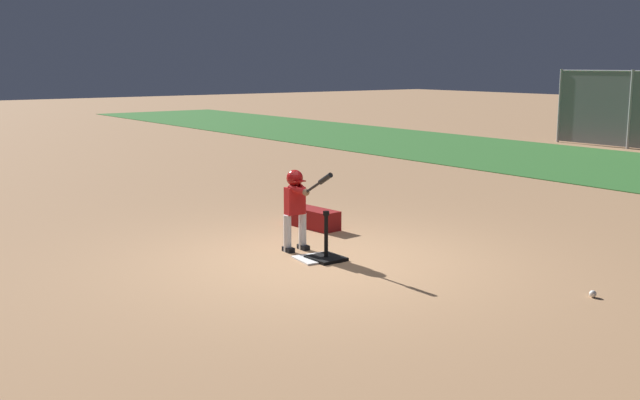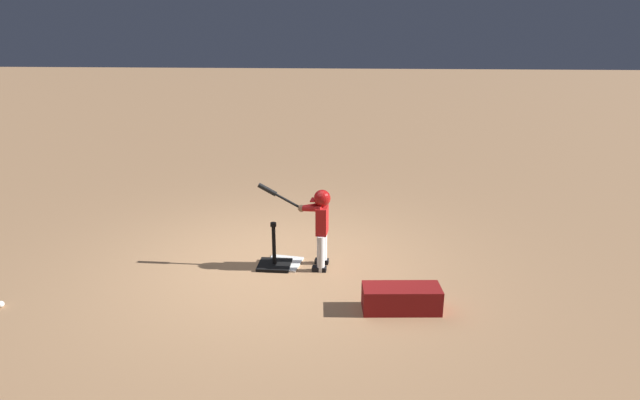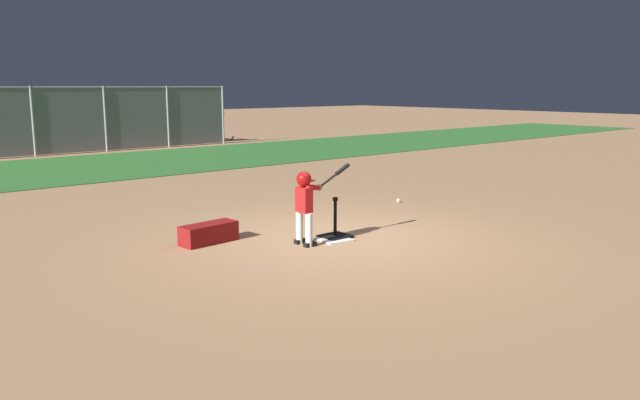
{
  "view_description": "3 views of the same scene",
  "coord_description": "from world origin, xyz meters",
  "views": [
    {
      "loc": [
        7.02,
        -5.26,
        2.36
      ],
      "look_at": [
        -0.51,
        0.35,
        0.65
      ],
      "focal_mm": 42.0,
      "sensor_mm": 36.0,
      "label": 1
    },
    {
      "loc": [
        -1.15,
        5.91,
        2.82
      ],
      "look_at": [
        -0.62,
        0.02,
        0.9
      ],
      "focal_mm": 28.0,
      "sensor_mm": 36.0,
      "label": 2
    },
    {
      "loc": [
        -6.06,
        -6.52,
        2.21
      ],
      "look_at": [
        -0.46,
        -0.06,
        0.64
      ],
      "focal_mm": 35.0,
      "sensor_mm": 36.0,
      "label": 3
    }
  ],
  "objects": [
    {
      "name": "baseball",
      "position": [
        2.78,
        1.38,
        0.04
      ],
      "size": [
        0.07,
        0.07,
        0.07
      ],
      "primitive_type": "sphere",
      "color": "white",
      "rests_on": "ground_plane"
    },
    {
      "name": "ground_plane",
      "position": [
        0.0,
        0.0,
        0.0
      ],
      "size": [
        90.0,
        90.0,
        0.0
      ],
      "primitive_type": "plane",
      "color": "#AD7F56"
    },
    {
      "name": "batting_tee",
      "position": [
        -0.04,
        0.09,
        0.08
      ],
      "size": [
        0.42,
        0.38,
        0.61
      ],
      "color": "black",
      "rests_on": "ground_plane"
    },
    {
      "name": "home_plate",
      "position": [
        -0.14,
        0.0,
        0.01
      ],
      "size": [
        0.5,
        0.5,
        0.02
      ],
      "primitive_type": "cube",
      "rotation": [
        0.0,
        0.0,
        -0.13
      ],
      "color": "white",
      "rests_on": "ground_plane"
    },
    {
      "name": "equipment_bag",
      "position": [
        -1.6,
        1.05,
        0.14
      ],
      "size": [
        0.87,
        0.4,
        0.28
      ],
      "primitive_type": "cube",
      "rotation": [
        0.0,
        0.0,
        0.1
      ],
      "color": "maroon",
      "rests_on": "ground_plane"
    },
    {
      "name": "batter_child",
      "position": [
        -0.62,
        0.06,
        0.66
      ],
      "size": [
        0.92,
        0.33,
        1.11
      ],
      "color": "silver",
      "rests_on": "ground_plane"
    }
  ]
}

